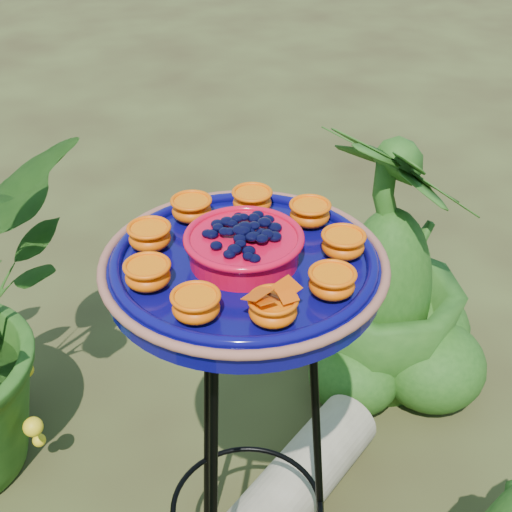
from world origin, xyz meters
The scene contains 4 objects.
tripod_stand centered at (-0.06, -0.01, 0.57)m, with size 0.42×0.42×0.94m.
feeder_dish centered at (-0.06, -0.01, 0.98)m, with size 0.58×0.58×0.11m.
driftwood_log centered at (0.18, 0.20, 0.09)m, with size 0.17×0.17×0.52m, color tan.
shrub_back_right centered at (0.62, 0.58, 0.45)m, with size 0.50×0.50×0.90m, color #1F4A13.
Camera 1 is at (-0.40, -0.96, 1.66)m, focal length 50.00 mm.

